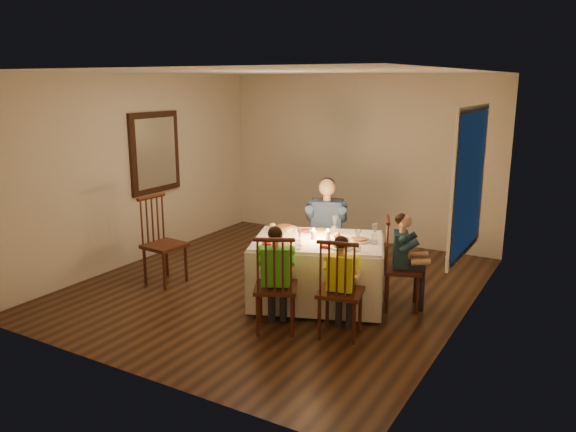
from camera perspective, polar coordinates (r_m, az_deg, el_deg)
The scene contains 26 objects.
ground at distance 7.09m, azimuth -1.08°, elevation -7.07°, with size 5.00×5.00×0.00m, color black.
wall_left at distance 8.12m, azimuth -14.89°, elevation 4.63°, with size 0.02×5.00×2.60m, color beige.
wall_right at distance 5.92m, azimuth 17.86°, elevation 1.21°, with size 0.02×5.00×2.60m, color beige.
wall_back at distance 8.95m, azimuth 7.23°, elevation 5.77°, with size 4.50×0.02×2.60m, color beige.
ceiling at distance 6.63m, azimuth -1.19°, elevation 14.44°, with size 5.00×5.00×0.00m, color white.
dining_table at distance 6.39m, azimuth 3.05°, elevation -4.27°, with size 1.74×1.51×0.73m.
chair_adult at distance 7.33m, azimuth 3.83°, elevation -6.40°, with size 0.43×0.41×1.04m, color black, non-canonical shape.
chair_near_left at distance 5.91m, azimuth -1.23°, elevation -11.43°, with size 0.43×0.41×1.04m, color black, non-canonical shape.
chair_near_right at distance 5.82m, azimuth 5.26°, elevation -11.93°, with size 0.43×0.41×1.04m, color black, non-canonical shape.
chair_end at distance 6.57m, azimuth 11.35°, elevation -9.08°, with size 0.43×0.41×1.04m, color black, non-canonical shape.
chair_extra at distance 7.35m, azimuth -12.24°, elevation -6.61°, with size 0.46×0.44×1.11m, color black, non-canonical shape.
adult at distance 7.33m, azimuth 3.83°, elevation -6.40°, with size 0.50×0.46×1.32m, color #2D4C72, non-canonical shape.
child_green at distance 5.91m, azimuth -1.23°, elevation -11.43°, with size 0.38×0.35×1.11m, color green, non-canonical shape.
child_yellow at distance 5.82m, azimuth 5.26°, elevation -11.93°, with size 0.34×0.31×1.05m, color #EBF21A, non-canonical shape.
child_teal at distance 6.57m, azimuth 11.35°, elevation -9.08°, with size 0.37×0.34×1.09m, color #19303F, non-canonical shape.
setting_adult at distance 6.61m, azimuth 3.25°, elevation -1.60°, with size 0.26×0.26×0.02m, color silver.
setting_green at distance 6.05m, azimuth -0.51°, elevation -3.03°, with size 0.26×0.26×0.02m, color silver.
setting_yellow at distance 6.02m, azimuth 5.49°, elevation -3.18°, with size 0.26×0.26×0.02m, color silver.
setting_teal at distance 6.29m, azimuth 7.24°, elevation -2.48°, with size 0.26×0.26×0.02m, color silver.
candle_left at distance 6.32m, azimuth 2.61°, elevation -1.93°, with size 0.06×0.06×0.10m, color white.
candle_right at distance 6.31m, azimuth 4.05°, elevation -1.99°, with size 0.06×0.06×0.10m, color white.
squash at distance 6.69m, azimuth -1.59°, elevation -1.09°, with size 0.09×0.09×0.09m, color yellow.
orange_fruit at distance 6.35m, azimuth 5.00°, elevation -1.99°, with size 0.08×0.08×0.08m, color orange.
serving_bowl at distance 6.64m, azimuth -0.34°, elevation -1.34°, with size 0.23×0.23×0.06m, color silver.
wall_mirror at distance 8.28m, azimuth -13.35°, elevation 6.29°, with size 0.06×0.95×1.15m.
window_blinds at distance 5.99m, azimuth 17.80°, elevation 3.31°, with size 0.07×1.34×1.54m.
Camera 1 is at (3.44, -5.67, 2.50)m, focal length 35.00 mm.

